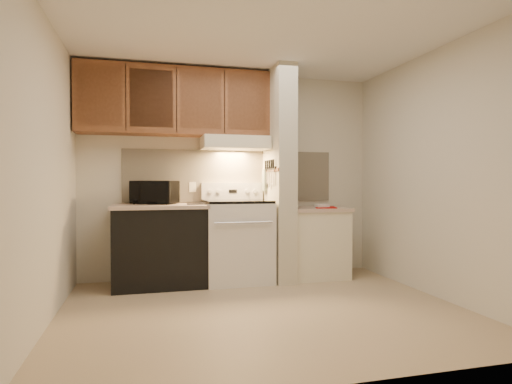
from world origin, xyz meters
name	(u,v)px	position (x,y,z in m)	size (l,w,h in m)	color
floor	(264,310)	(0.00, 0.00, 0.00)	(3.60, 3.60, 0.00)	tan
ceiling	(264,32)	(0.00, 0.00, 2.50)	(3.60, 3.60, 0.00)	white
wall_back	(231,175)	(0.00, 1.50, 1.25)	(3.60, 0.02, 2.50)	beige
wall_left	(46,171)	(-1.80, 0.00, 1.25)	(0.02, 3.00, 2.50)	beige
wall_right	(436,173)	(1.80, 0.00, 1.25)	(0.02, 3.00, 2.50)	beige
backsplash	(231,176)	(0.00, 1.49, 1.24)	(2.60, 0.02, 0.63)	beige
range_body	(237,242)	(0.00, 1.16, 0.46)	(0.76, 0.65, 0.92)	silver
oven_window	(243,242)	(0.00, 0.84, 0.50)	(0.50, 0.01, 0.30)	black
oven_handle	(244,223)	(0.00, 0.80, 0.72)	(0.02, 0.02, 0.65)	silver
cooktop	(237,201)	(0.00, 1.16, 0.94)	(0.74, 0.64, 0.03)	black
range_backguard	(232,191)	(0.00, 1.44, 1.05)	(0.76, 0.08, 0.20)	silver
range_display	(233,191)	(0.00, 1.40, 1.05)	(0.10, 0.01, 0.04)	black
range_knob_left_outer	(210,191)	(-0.28, 1.40, 1.05)	(0.05, 0.05, 0.02)	silver
range_knob_left_inner	(218,191)	(-0.18, 1.40, 1.05)	(0.05, 0.05, 0.02)	silver
range_knob_right_inner	(247,191)	(0.18, 1.40, 1.05)	(0.05, 0.05, 0.02)	silver
range_knob_right_outer	(255,191)	(0.28, 1.40, 1.05)	(0.05, 0.05, 0.02)	silver
dishwasher_front	(160,247)	(-0.88, 1.17, 0.43)	(1.00, 0.63, 0.87)	black
left_countertop	(160,206)	(-0.88, 1.17, 0.89)	(1.04, 0.67, 0.04)	#C2A794
spoon_rest	(197,204)	(-0.48, 1.04, 0.92)	(0.22, 0.07, 0.02)	black
teal_jar	(143,200)	(-1.06, 1.39, 0.96)	(0.08, 0.08, 0.09)	#236760
outlet	(193,187)	(-0.48, 1.48, 1.10)	(0.08, 0.01, 0.12)	#EEE6C8
microwave	(155,192)	(-0.93, 1.31, 1.04)	(0.48, 0.32, 0.27)	black
partition_pillar	(279,175)	(0.51, 1.15, 1.25)	(0.22, 0.70, 2.50)	beige
pillar_trim	(270,170)	(0.39, 1.15, 1.30)	(0.01, 0.70, 0.04)	brown
knife_strip	(270,168)	(0.39, 1.10, 1.32)	(0.02, 0.42, 0.04)	black
knife_blade_a	(273,177)	(0.38, 0.95, 1.22)	(0.01, 0.04, 0.16)	silver
knife_handle_a	(273,164)	(0.38, 0.94, 1.37)	(0.02, 0.02, 0.10)	black
knife_blade_b	(271,178)	(0.38, 1.02, 1.21)	(0.01, 0.04, 0.18)	silver
knife_handle_b	(271,164)	(0.38, 1.02, 1.37)	(0.02, 0.02, 0.10)	black
knife_blade_c	(269,179)	(0.38, 1.11, 1.20)	(0.01, 0.04, 0.20)	silver
knife_handle_c	(269,164)	(0.38, 1.10, 1.37)	(0.02, 0.02, 0.10)	black
knife_blade_d	(268,177)	(0.38, 1.17, 1.22)	(0.01, 0.04, 0.16)	silver
knife_handle_d	(267,164)	(0.38, 1.18, 1.37)	(0.02, 0.02, 0.10)	black
knife_blade_e	(266,178)	(0.38, 1.25, 1.21)	(0.01, 0.04, 0.18)	silver
knife_handle_e	(266,165)	(0.38, 1.27, 1.37)	(0.02, 0.02, 0.10)	black
oven_mitt	(264,180)	(0.38, 1.32, 1.18)	(0.03, 0.11, 0.27)	gray
right_cab_base	(315,244)	(0.97, 1.15, 0.40)	(0.70, 0.60, 0.81)	#EEE6C8
right_countertop	(315,209)	(0.97, 1.15, 0.83)	(0.74, 0.64, 0.04)	#C2A794
red_folder	(325,207)	(1.07, 1.07, 0.86)	(0.24, 0.33, 0.01)	#A20905
white_box	(322,206)	(1.02, 1.05, 0.87)	(0.16, 0.11, 0.04)	white
range_hood	(235,143)	(0.00, 1.28, 1.62)	(0.78, 0.44, 0.15)	#EEE6C8
hood_lip	(239,145)	(0.00, 1.07, 1.58)	(0.78, 0.04, 0.06)	#EEE6C8
upper_cabinets	(176,102)	(-0.69, 1.32, 2.08)	(2.18, 0.33, 0.77)	brown
cab_door_a	(99,96)	(-1.51, 1.17, 2.08)	(0.46, 0.01, 0.63)	brown
cab_gap_a	(126,97)	(-1.23, 1.16, 2.08)	(0.01, 0.01, 0.73)	black
cab_door_b	(151,98)	(-0.96, 1.17, 2.08)	(0.46, 0.01, 0.63)	brown
cab_gap_b	(177,100)	(-0.69, 1.16, 2.08)	(0.01, 0.01, 0.73)	black
cab_door_c	(201,101)	(-0.42, 1.17, 2.08)	(0.46, 0.01, 0.63)	brown
cab_gap_c	(224,102)	(-0.14, 1.16, 2.08)	(0.01, 0.01, 0.73)	black
cab_door_d	(247,103)	(0.13, 1.17, 2.08)	(0.46, 0.01, 0.63)	brown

